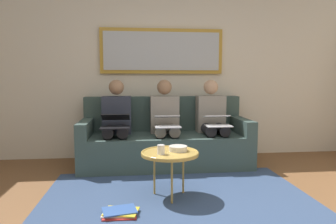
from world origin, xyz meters
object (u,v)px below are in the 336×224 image
Objects in this scene: coffee_table at (170,154)px; laptop_black at (115,122)px; bowl at (178,148)px; person_right at (116,121)px; person_middle at (165,120)px; laptop_white at (217,120)px; person_left at (212,119)px; laptop_silver at (167,121)px; cup at (161,150)px; framed_mirror at (162,51)px; magazine_stack at (120,212)px; couch at (165,141)px.

coffee_table is 1.48× the size of laptop_black.
bowl is 0.16× the size of person_right.
person_middle is at bearing -93.43° from coffee_table.
laptop_white is 0.69m from person_middle.
coffee_table is 1.16m from person_middle.
person_left is at bearing 180.00° from person_right.
laptop_silver is (0.64, 0.25, 0.02)m from person_left.
laptop_black is at bearing -64.12° from cup.
framed_mirror is at bearing -95.47° from cup.
person_middle reaches higher than laptop_black.
laptop_black is at bearing 90.00° from person_right.
cup is 0.99m from laptop_silver.
cup is at bearing 80.61° from laptop_silver.
framed_mirror is 1.33m from laptop_white.
magazine_stack is (1.17, 1.26, -0.60)m from laptop_white.
laptop_silver is at bearing -99.39° from cup.
person_middle is (0.00, 0.46, -0.94)m from framed_mirror.
person_left reaches higher than couch.
coffee_table is 0.71m from magazine_stack.
coffee_table is 1.10m from laptop_black.
cup is 0.08× the size of person_right.
magazine_stack is at bearing 37.83° from cup.
person_right is at bearing 6.13° from couch.
framed_mirror is at bearing -144.47° from person_right.
laptop_silver is 0.64m from laptop_black.
person_middle is (0.02, -1.10, 0.14)m from bowl.
laptop_silver reaches higher than cup.
coffee_table is at bearing 116.43° from person_right.
cup is 1.26m from laptop_white.
laptop_white is at bearing 158.45° from person_middle.
laptop_black is (0.64, 0.69, -0.92)m from framed_mirror.
cup is at bearing 111.48° from person_right.
couch is at bearing -89.13° from bowl.
bowl is at bearing 127.08° from laptop_black.
bowl reaches higher than magazine_stack.
cup is (0.16, 1.68, -1.06)m from framed_mirror.
person_left is 0.25m from laptop_white.
person_middle is at bearing -90.00° from laptop_silver.
person_middle is at bearing -109.50° from magazine_stack.
laptop_silver is at bearing -0.39° from laptop_white.
person_left is (-0.71, -1.15, 0.18)m from coffee_table.
couch reaches higher than cup.
couch is 1.18m from bowl.
coffee_table is at bearing 58.32° from person_left.
laptop_black is (0.57, -0.92, 0.20)m from coffee_table.
person_right is 3.03× the size of laptop_black.
cup is at bearing 115.88° from laptop_black.
person_right is at bearing -86.00° from magazine_stack.
coffee_table is at bearing -142.54° from cup.
person_left reaches higher than magazine_stack.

